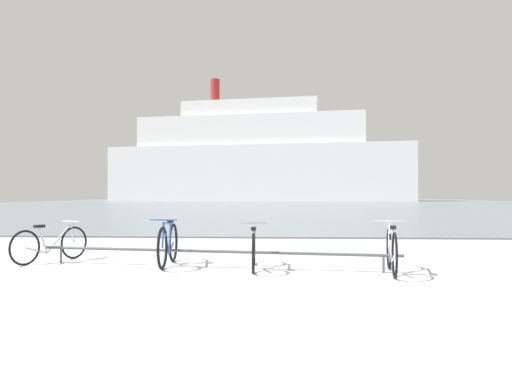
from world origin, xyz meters
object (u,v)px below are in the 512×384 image
bicycle_0 (51,244)px  ferry_ship (256,159)px  bicycle_1 (168,244)px  bicycle_3 (392,250)px  bicycle_2 (254,248)px

bicycle_0 → ferry_ship: 84.07m
bicycle_1 → bicycle_3: bicycle_1 is taller
bicycle_1 → bicycle_3: 3.81m
bicycle_1 → bicycle_0: bearing=171.4°
bicycle_2 → ferry_ship: size_ratio=0.03×
bicycle_1 → ferry_ship: bearing=92.2°
bicycle_0 → bicycle_3: (6.03, -1.03, 0.03)m
bicycle_0 → bicycle_3: size_ratio=0.94×
bicycle_2 → bicycle_1: bearing=169.2°
bicycle_3 → bicycle_0: bearing=170.3°
bicycle_2 → bicycle_3: bearing=-10.1°
bicycle_2 → ferry_ship: bearing=93.2°
bicycle_1 → bicycle_2: bearing=-10.8°
bicycle_0 → bicycle_1: 2.31m
bicycle_2 → bicycle_3: size_ratio=1.04×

